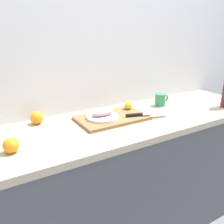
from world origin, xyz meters
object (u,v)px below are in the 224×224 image
at_px(white_plate, 103,117).
at_px(fish_fillet, 102,113).
at_px(chef_knife, 142,114).
at_px(lemon_0, 128,105).
at_px(cutting_board, 112,118).
at_px(coffee_mug_0, 161,100).

relative_size(white_plate, fish_fillet, 1.33).
height_order(fish_fillet, chef_knife, fish_fillet).
bearing_deg(white_plate, chef_knife, -22.16).
relative_size(white_plate, lemon_0, 3.61).
height_order(cutting_board, lemon_0, lemon_0).
xyz_separation_m(chef_knife, coffee_mug_0, (0.29, 0.15, 0.02)).
height_order(white_plate, chef_knife, chef_knife).
height_order(chef_knife, lemon_0, lemon_0).
xyz_separation_m(fish_fillet, coffee_mug_0, (0.53, 0.06, -0.01)).
height_order(white_plate, coffee_mug_0, coffee_mug_0).
bearing_deg(coffee_mug_0, white_plate, -173.83).
distance_m(chef_knife, coffee_mug_0, 0.33).
relative_size(cutting_board, white_plate, 2.15).
xyz_separation_m(fish_fillet, lemon_0, (0.24, 0.06, -0.00)).
xyz_separation_m(white_plate, chef_knife, (0.23, -0.10, 0.00)).
xyz_separation_m(cutting_board, lemon_0, (0.17, 0.07, 0.04)).
xyz_separation_m(cutting_board, fish_fillet, (-0.06, 0.01, 0.04)).
bearing_deg(chef_knife, white_plate, 174.45).
xyz_separation_m(white_plate, lemon_0, (0.24, 0.06, 0.02)).
distance_m(chef_knife, lemon_0, 0.16).
bearing_deg(fish_fillet, lemon_0, 14.62).
bearing_deg(coffee_mug_0, fish_fillet, -173.83).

